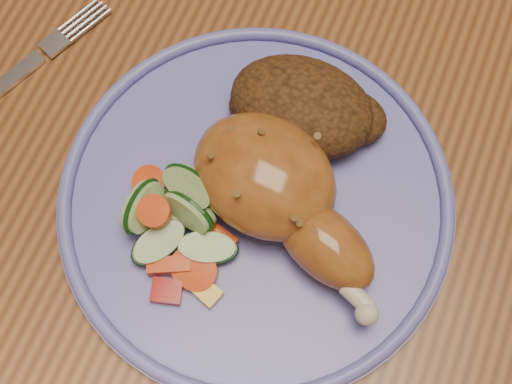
# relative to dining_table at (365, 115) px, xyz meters

# --- Properties ---
(ground) EXTENTS (4.00, 4.00, 0.00)m
(ground) POSITION_rel_dining_table_xyz_m (0.00, 0.00, -0.67)
(ground) COLOR #58331E
(ground) RESTS_ON ground
(dining_table) EXTENTS (0.90, 1.40, 0.75)m
(dining_table) POSITION_rel_dining_table_xyz_m (0.00, 0.00, 0.00)
(dining_table) COLOR brown
(dining_table) RESTS_ON ground
(plate) EXTENTS (0.28, 0.28, 0.01)m
(plate) POSITION_rel_dining_table_xyz_m (-0.05, -0.14, 0.09)
(plate) COLOR #6364BB
(plate) RESTS_ON dining_table
(plate_rim) EXTENTS (0.28, 0.28, 0.01)m
(plate_rim) POSITION_rel_dining_table_xyz_m (-0.05, -0.14, 0.10)
(plate_rim) COLOR #6364BB
(plate_rim) RESTS_ON plate
(chicken_leg) EXTENTS (0.17, 0.13, 0.06)m
(chicken_leg) POSITION_rel_dining_table_xyz_m (-0.03, -0.14, 0.12)
(chicken_leg) COLOR #A65D22
(chicken_leg) RESTS_ON plate
(rice_pilaf) EXTENTS (0.12, 0.08, 0.05)m
(rice_pilaf) POSITION_rel_dining_table_xyz_m (-0.04, -0.07, 0.11)
(rice_pilaf) COLOR #4C2D13
(rice_pilaf) RESTS_ON plate
(vegetable_pile) EXTENTS (0.09, 0.10, 0.05)m
(vegetable_pile) POSITION_rel_dining_table_xyz_m (-0.09, -0.18, 0.11)
(vegetable_pile) COLOR #A50A05
(vegetable_pile) RESTS_ON plate
(fork) EXTENTS (0.07, 0.15, 0.00)m
(fork) POSITION_rel_dining_table_xyz_m (-0.26, -0.12, 0.09)
(fork) COLOR silver
(fork) RESTS_ON dining_table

